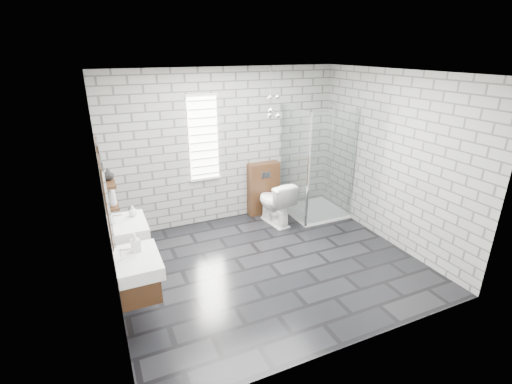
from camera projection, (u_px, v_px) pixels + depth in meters
floor at (270, 264)px, 5.48m from camera, size 4.20×3.60×0.02m
ceiling at (273, 72)px, 4.49m from camera, size 4.20×3.60×0.02m
wall_back at (225, 147)px, 6.53m from camera, size 4.20×0.02×2.70m
wall_front at (357, 236)px, 3.45m from camera, size 4.20×0.02×2.70m
wall_left at (104, 203)px, 4.18m from camera, size 0.02×3.60×2.70m
wall_right at (392, 160)px, 5.80m from camera, size 0.02×3.60×2.70m
vanity_left at (134, 265)px, 4.07m from camera, size 0.47×0.70×1.57m
vanity_right at (125, 229)px, 4.88m from camera, size 0.47×0.70×1.57m
shelf_lower at (112, 206)px, 4.18m from camera, size 0.14×0.30×0.03m
shelf_upper at (109, 184)px, 4.09m from camera, size 0.14×0.30×0.03m
window at (203, 138)px, 6.28m from camera, size 0.56×0.05×1.48m
cistern_panel at (263, 188)px, 7.01m from camera, size 0.60×0.20×1.00m
flush_plate at (266, 175)px, 6.81m from camera, size 0.18×0.01×0.12m
shower_enclosure at (314, 191)px, 6.88m from camera, size 1.00×1.00×2.03m
pendant_cluster at (273, 106)px, 6.16m from camera, size 0.27×0.23×0.82m
toilet at (275, 202)px, 6.63m from camera, size 0.54×0.84×0.80m
soap_bottle_a at (135, 243)px, 4.13m from camera, size 0.10×0.11×0.21m
soap_bottle_b at (133, 211)px, 5.00m from camera, size 0.12×0.12×0.15m
soap_bottle_c at (112, 195)px, 4.11m from camera, size 0.11×0.11×0.24m
vase at (108, 174)px, 4.15m from camera, size 0.15×0.15×0.13m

